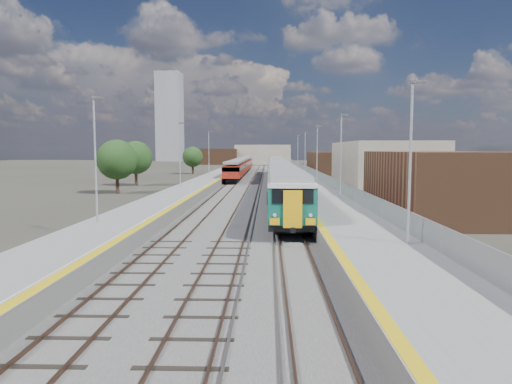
{
  "coord_description": "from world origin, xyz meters",
  "views": [
    {
      "loc": [
        0.14,
        -18.99,
        5.39
      ],
      "look_at": [
        -0.79,
        15.01,
        2.2
      ],
      "focal_mm": 32.0,
      "sensor_mm": 36.0,
      "label": 1
    }
  ],
  "objects": [
    {
      "name": "tree_b",
      "position": [
        -19.47,
        47.89,
        4.17
      ],
      "size": [
        4.89,
        4.89,
        6.62
      ],
      "color": "#382619",
      "rests_on": "ground"
    },
    {
      "name": "green_train",
      "position": [
        1.5,
        46.59,
        2.24
      ],
      "size": [
        2.89,
        80.51,
        3.18
      ],
      "color": "black",
      "rests_on": "ground"
    },
    {
      "name": "tree_c",
      "position": [
        -16.39,
        80.07,
        3.76
      ],
      "size": [
        4.42,
        4.42,
        5.98
      ],
      "color": "#382619",
      "rests_on": "ground"
    },
    {
      "name": "ballast_bed",
      "position": [
        -2.25,
        52.5,
        0.03
      ],
      "size": [
        10.5,
        155.0,
        0.06
      ],
      "primitive_type": "cube",
      "color": "#565451",
      "rests_on": "ground"
    },
    {
      "name": "red_train",
      "position": [
        -5.5,
        75.99,
        2.0
      ],
      "size": [
        2.68,
        54.35,
        3.38
      ],
      "color": "black",
      "rests_on": "ground"
    },
    {
      "name": "tree_a",
      "position": [
        -18.27,
        35.91,
        4.14
      ],
      "size": [
        4.85,
        4.85,
        6.57
      ],
      "color": "#382619",
      "rests_on": "ground"
    },
    {
      "name": "platform_left",
      "position": [
        -9.05,
        52.49,
        0.52
      ],
      "size": [
        4.3,
        155.0,
        8.52
      ],
      "color": "slate",
      "rests_on": "ground"
    },
    {
      "name": "buildings",
      "position": [
        -18.12,
        138.6,
        10.7
      ],
      "size": [
        72.0,
        185.5,
        40.0
      ],
      "color": "brown",
      "rests_on": "ground"
    },
    {
      "name": "platform_right",
      "position": [
        5.28,
        52.49,
        0.54
      ],
      "size": [
        4.7,
        155.0,
        8.52
      ],
      "color": "slate",
      "rests_on": "ground"
    },
    {
      "name": "tree_d",
      "position": [
        19.98,
        62.78,
        3.9
      ],
      "size": [
        4.57,
        4.57,
        6.2
      ],
      "color": "#382619",
      "rests_on": "ground"
    },
    {
      "name": "ground",
      "position": [
        0.0,
        50.0,
        0.0
      ],
      "size": [
        320.0,
        320.0,
        0.0
      ],
      "primitive_type": "plane",
      "color": "#47443A",
      "rests_on": "ground"
    },
    {
      "name": "tracks",
      "position": [
        -1.65,
        54.18,
        0.11
      ],
      "size": [
        8.96,
        160.0,
        0.17
      ],
      "color": "#4C3323",
      "rests_on": "ground"
    }
  ]
}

